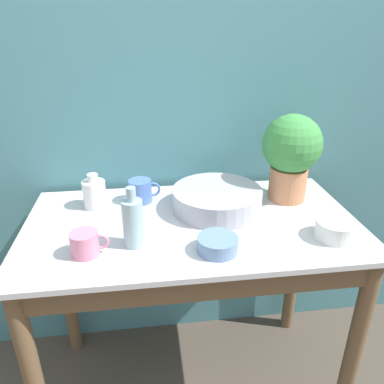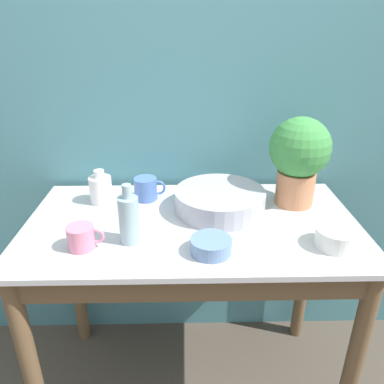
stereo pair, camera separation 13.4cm
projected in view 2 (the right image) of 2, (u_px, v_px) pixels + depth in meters
wall_back at (190, 105)px, 1.60m from camera, size 6.00×0.05×2.40m
counter_table at (192, 265)px, 1.44m from camera, size 1.23×0.67×0.85m
potted_plant at (299, 156)px, 1.44m from camera, size 0.23×0.23×0.35m
bowl_wash_large at (220, 200)px, 1.45m from camera, size 0.35×0.35×0.08m
bottle_tall at (129, 219)px, 1.23m from camera, size 0.07×0.07×0.21m
bottle_short at (101, 189)px, 1.51m from camera, size 0.09×0.09×0.14m
mug_blue at (146, 189)px, 1.54m from camera, size 0.13×0.09×0.09m
mug_pink at (82, 237)px, 1.21m from camera, size 0.12×0.09×0.08m
bowl_small_enamel_white at (336, 238)px, 1.22m from camera, size 0.14×0.14×0.06m
bowl_small_blue at (211, 246)px, 1.19m from camera, size 0.13×0.13×0.05m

